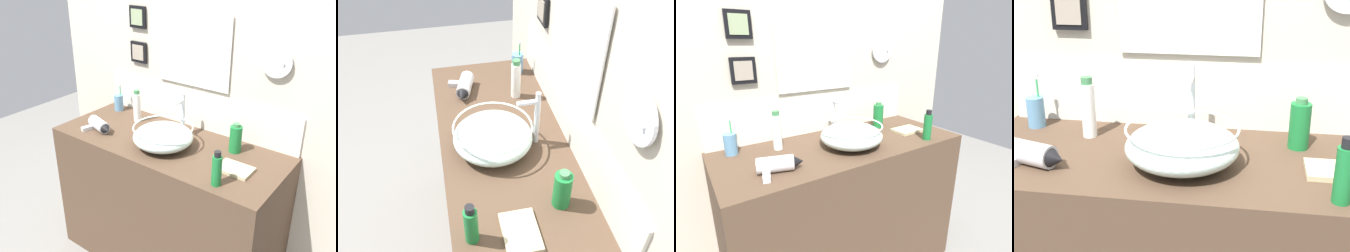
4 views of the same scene
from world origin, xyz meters
TOP-DOWN VIEW (x-y plane):
  - vanity_counter at (0.00, 0.00)m, footprint 1.34×0.56m
  - back_panel at (-0.00, 0.31)m, footprint 2.18×0.10m
  - glass_bowl_sink at (0.01, -0.06)m, footprint 0.33×0.33m
  - faucet at (0.01, 0.12)m, footprint 0.02×0.10m
  - hair_drier at (-0.41, -0.13)m, footprint 0.21×0.14m
  - toothbrush_cup at (-0.55, 0.18)m, footprint 0.06×0.06m
  - spray_bottle at (-0.33, 0.12)m, footprint 0.05×0.05m
  - soap_dispenser at (0.36, 0.13)m, footprint 0.06×0.06m
  - lotion_bottle at (0.44, -0.21)m, footprint 0.05×0.05m
  - hand_towel at (0.45, -0.04)m, footprint 0.17×0.12m

SIDE VIEW (x-z plane):
  - vanity_counter at x=0.00m, z-range 0.00..0.86m
  - hand_towel at x=0.45m, z-range 0.86..0.88m
  - hair_drier at x=-0.41m, z-range 0.86..0.93m
  - toothbrush_cup at x=-0.55m, z-range 0.82..1.01m
  - glass_bowl_sink at x=0.01m, z-range 0.86..0.98m
  - soap_dispenser at x=0.36m, z-range 0.86..1.02m
  - lotion_bottle at x=0.44m, z-range 0.85..1.03m
  - spray_bottle at x=-0.33m, z-range 0.86..1.06m
  - faucet at x=0.01m, z-range 0.88..1.13m
  - back_panel at x=0.00m, z-range 0.00..2.51m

